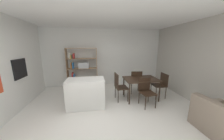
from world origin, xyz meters
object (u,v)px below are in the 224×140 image
open_bookshelf (81,67)px  dining_chair_window_side (161,83)px  dining_chair_far (136,80)px  dining_chair_island_side (119,85)px  built_in_oven (20,69)px  kitchen_island (86,93)px  dining_table (141,81)px  dining_chair_near (146,89)px

open_bookshelf → dining_chair_window_side: size_ratio=2.00×
dining_chair_far → dining_chair_island_side: dining_chair_island_side is taller
dining_chair_window_side → dining_chair_island_side: bearing=-88.0°
dining_chair_window_side → built_in_oven: bearing=-89.0°
kitchen_island → dining_table: 1.95m
dining_table → open_bookshelf: bearing=146.1°
built_in_oven → dining_chair_near: size_ratio=0.66×
open_bookshelf → dining_chair_window_side: 3.40m
open_bookshelf → dining_chair_far: size_ratio=1.93×
dining_chair_near → dining_chair_far: (-0.00, 0.88, 0.03)m
open_bookshelf → dining_chair_window_side: (3.03, -1.50, -0.43)m
built_in_oven → dining_table: 3.88m
kitchen_island → dining_chair_window_side: bearing=5.1°
open_bookshelf → dining_table: (2.22, -1.49, -0.29)m
dining_chair_window_side → dining_chair_near: bearing=-59.8°
built_in_oven → dining_chair_island_side: built_in_oven is taller
dining_table → dining_chair_island_side: 0.82m
dining_chair_near → dining_chair_far: 0.88m
dining_chair_near → dining_chair_window_side: dining_chair_window_side is taller
dining_chair_near → dining_chair_far: dining_chair_far is taller
dining_chair_island_side → dining_chair_window_side: bearing=-93.0°
open_bookshelf → dining_chair_island_side: bearing=-46.8°
kitchen_island → open_bookshelf: 1.84m
dining_chair_far → dining_chair_island_side: size_ratio=0.96×
dining_chair_far → dining_chair_window_side: dining_chair_far is taller
dining_chair_far → kitchen_island: bearing=27.5°
dining_chair_near → dining_chair_window_side: (0.82, 0.44, 0.02)m
dining_chair_far → open_bookshelf: bearing=-17.8°
dining_table → built_in_oven: bearing=178.9°
dining_chair_island_side → open_bookshelf: bearing=40.1°
dining_table → dining_chair_far: 0.46m
kitchen_island → dining_table: (1.92, 0.25, 0.23)m
dining_table → kitchen_island: bearing=-172.7°
built_in_oven → dining_chair_far: (3.82, 0.36, -0.68)m
open_bookshelf → dining_chair_near: 2.97m
open_bookshelf → dining_chair_near: (2.21, -1.94, -0.45)m
kitchen_island → dining_chair_island_side: 1.14m
dining_chair_near → dining_chair_window_side: 0.93m
dining_chair_near → dining_chair_far: bearing=84.8°
kitchen_island → dining_table: kitchen_island is taller
dining_table → dining_chair_island_side: (-0.81, -0.01, -0.10)m
built_in_oven → open_bookshelf: open_bookshelf is taller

